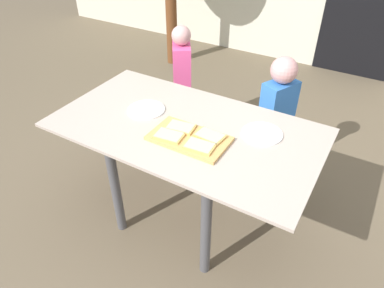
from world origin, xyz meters
TOP-DOWN VIEW (x-y plane):
  - ground_plane at (0.00, 0.00)m, footprint 16.00×16.00m
  - dining_table at (0.00, 0.00)m, footprint 1.57×0.86m
  - cutting_board at (0.09, -0.11)m, footprint 0.44×0.25m
  - pizza_slice_far_right at (0.19, -0.04)m, footprint 0.17×0.12m
  - pizza_slice_near_left at (-0.01, -0.16)m, footprint 0.17×0.12m
  - pizza_slice_far_left at (-0.00, -0.05)m, footprint 0.17×0.13m
  - pizza_slice_near_right at (0.18, -0.15)m, footprint 0.17×0.12m
  - plate_white_right at (0.42, 0.15)m, footprint 0.23×0.23m
  - plate_white_left at (-0.31, 0.03)m, footprint 0.23×0.23m
  - child_left at (-0.51, 0.78)m, footprint 0.25×0.28m
  - child_right at (0.33, 0.71)m, footprint 0.23×0.28m

SIDE VIEW (x-z plane):
  - ground_plane at x=0.00m, z-range 0.00..0.00m
  - child_right at x=0.33m, z-range 0.08..1.08m
  - child_left at x=-0.51m, z-range 0.07..1.10m
  - dining_table at x=0.00m, z-range 0.26..1.01m
  - plate_white_right at x=0.42m, z-range 0.76..0.77m
  - plate_white_left at x=-0.31m, z-range 0.76..0.77m
  - cutting_board at x=0.09m, z-range 0.76..0.77m
  - pizza_slice_far_right at x=0.19m, z-range 0.77..0.79m
  - pizza_slice_near_left at x=-0.01m, z-range 0.77..0.79m
  - pizza_slice_far_left at x=0.00m, z-range 0.77..0.79m
  - pizza_slice_near_right at x=0.18m, z-range 0.77..0.79m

